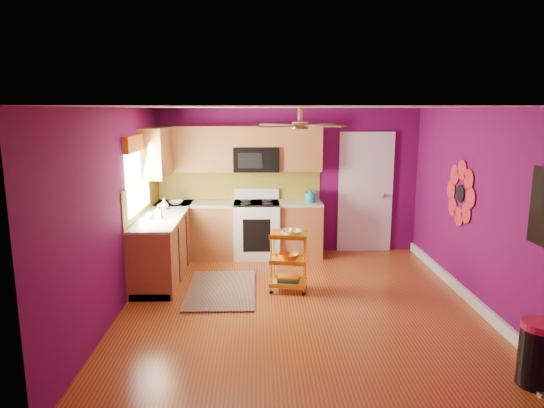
{
  "coord_description": "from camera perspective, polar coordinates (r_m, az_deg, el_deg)",
  "views": [
    {
      "loc": [
        -0.52,
        -5.82,
        2.47
      ],
      "look_at": [
        -0.34,
        0.4,
        1.26
      ],
      "focal_mm": 32.0,
      "sensor_mm": 36.0,
      "label": 1
    }
  ],
  "objects": [
    {
      "name": "ground",
      "position": [
        6.34,
        3.26,
        -11.91
      ],
      "size": [
        5.0,
        5.0,
        0.0
      ],
      "primitive_type": "plane",
      "color": "maroon",
      "rests_on": "ground"
    },
    {
      "name": "room_envelope",
      "position": [
        5.9,
        3.69,
        2.85
      ],
      "size": [
        4.54,
        5.04,
        2.52
      ],
      "color": "#600B4F",
      "rests_on": "ground"
    },
    {
      "name": "lower_cabinets",
      "position": [
        7.94,
        -7.58,
        -3.91
      ],
      "size": [
        2.81,
        2.31,
        0.94
      ],
      "color": "brown",
      "rests_on": "ground"
    },
    {
      "name": "electric_range",
      "position": [
        8.23,
        -1.81,
        -2.93
      ],
      "size": [
        0.76,
        0.66,
        1.13
      ],
      "color": "white",
      "rests_on": "ground"
    },
    {
      "name": "upper_cabinetry",
      "position": [
        8.05,
        -6.83,
        6.18
      ],
      "size": [
        2.8,
        2.3,
        1.26
      ],
      "color": "brown",
      "rests_on": "ground"
    },
    {
      "name": "left_window",
      "position": [
        7.11,
        -15.51,
        4.72
      ],
      "size": [
        0.08,
        1.35,
        1.08
      ],
      "color": "white",
      "rests_on": "ground"
    },
    {
      "name": "panel_door",
      "position": [
        8.61,
        10.92,
        1.18
      ],
      "size": [
        0.95,
        0.11,
        2.15
      ],
      "color": "white",
      "rests_on": "ground"
    },
    {
      "name": "right_wall_art",
      "position": [
        6.21,
        24.63,
        0.51
      ],
      "size": [
        0.04,
        2.74,
        1.04
      ],
      "color": "black",
      "rests_on": "ground"
    },
    {
      "name": "ceiling_fan",
      "position": [
        6.04,
        3.33,
        9.31
      ],
      "size": [
        1.01,
        1.01,
        0.26
      ],
      "color": "#BF8C3F",
      "rests_on": "ground"
    },
    {
      "name": "shag_rug",
      "position": [
        6.87,
        -5.97,
        -10.01
      ],
      "size": [
        0.93,
        1.51,
        0.02
      ],
      "primitive_type": "cube",
      "rotation": [
        0.0,
        0.0,
        0.0
      ],
      "color": "black",
      "rests_on": "ground"
    },
    {
      "name": "rolling_cart",
      "position": [
        6.68,
        2.02,
        -6.45
      ],
      "size": [
        0.55,
        0.44,
        0.9
      ],
      "color": "yellow",
      "rests_on": "ground"
    },
    {
      "name": "trash_can",
      "position": [
        5.16,
        28.74,
        -15.21
      ],
      "size": [
        0.39,
        0.4,
        0.61
      ],
      "color": "black",
      "rests_on": "ground"
    },
    {
      "name": "teal_kettle",
      "position": [
        8.12,
        4.51,
        0.74
      ],
      "size": [
        0.18,
        0.18,
        0.21
      ],
      "color": "#16A5A1",
      "rests_on": "lower_cabinets"
    },
    {
      "name": "toaster",
      "position": [
        8.28,
        4.76,
        0.98
      ],
      "size": [
        0.22,
        0.15,
        0.18
      ],
      "primitive_type": "cube",
      "color": "beige",
      "rests_on": "lower_cabinets"
    },
    {
      "name": "soap_bottle_a",
      "position": [
        7.11,
        -13.22,
        -0.89
      ],
      "size": [
        0.09,
        0.09,
        0.2
      ],
      "primitive_type": "imported",
      "color": "#EA3F72",
      "rests_on": "lower_cabinets"
    },
    {
      "name": "soap_bottle_b",
      "position": [
        7.75,
        -12.59,
        0.05
      ],
      "size": [
        0.14,
        0.14,
        0.18
      ],
      "primitive_type": "imported",
      "color": "white",
      "rests_on": "lower_cabinets"
    },
    {
      "name": "counter_dish",
      "position": [
        8.13,
        -11.22,
        0.18
      ],
      "size": [
        0.24,
        0.24,
        0.06
      ],
      "primitive_type": "imported",
      "color": "white",
      "rests_on": "lower_cabinets"
    },
    {
      "name": "counter_cup",
      "position": [
        7.1,
        -14.18,
        -1.38
      ],
      "size": [
        0.11,
        0.11,
        0.09
      ],
      "primitive_type": "imported",
      "color": "white",
      "rests_on": "lower_cabinets"
    }
  ]
}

